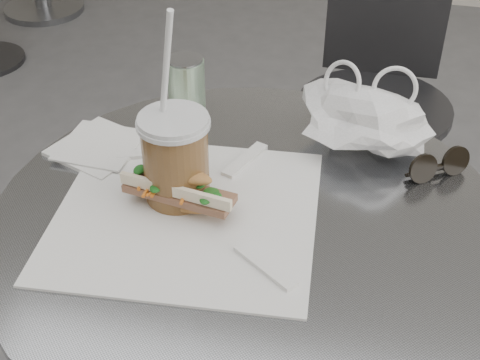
% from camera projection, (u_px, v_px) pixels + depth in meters
% --- Properties ---
extents(cafe_table, '(0.76, 0.76, 0.74)m').
position_uv_depth(cafe_table, '(247.00, 338.00, 1.14)').
color(cafe_table, slate).
rests_on(cafe_table, ground).
extents(chair_far, '(0.40, 0.41, 0.76)m').
position_uv_depth(chair_far, '(369.00, 142.00, 1.85)').
color(chair_far, '#2D2D2F').
rests_on(chair_far, ground).
extents(sandwich_paper, '(0.41, 0.39, 0.00)m').
position_uv_depth(sandwich_paper, '(186.00, 213.00, 0.97)').
color(sandwich_paper, white).
rests_on(sandwich_paper, cafe_table).
extents(banh_mi, '(0.21, 0.11, 0.07)m').
position_uv_depth(banh_mi, '(180.00, 189.00, 0.96)').
color(banh_mi, tan).
rests_on(banh_mi, sandwich_paper).
extents(iced_coffee, '(0.10, 0.10, 0.30)m').
position_uv_depth(iced_coffee, '(176.00, 158.00, 0.96)').
color(iced_coffee, brown).
rests_on(iced_coffee, cafe_table).
extents(sunglasses, '(0.10, 0.08, 0.05)m').
position_uv_depth(sunglasses, '(438.00, 166.00, 1.04)').
color(sunglasses, black).
rests_on(sunglasses, cafe_table).
extents(plastic_bag, '(0.24, 0.20, 0.10)m').
position_uv_depth(plastic_bag, '(363.00, 121.00, 1.08)').
color(plastic_bag, white).
rests_on(plastic_bag, cafe_table).
extents(napkin_stack, '(0.17, 0.17, 0.01)m').
position_uv_depth(napkin_stack, '(100.00, 147.00, 1.11)').
color(napkin_stack, white).
rests_on(napkin_stack, cafe_table).
extents(drink_can, '(0.06, 0.06, 0.12)m').
position_uv_depth(drink_can, '(187.00, 91.00, 1.14)').
color(drink_can, '#56955A').
rests_on(drink_can, cafe_table).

